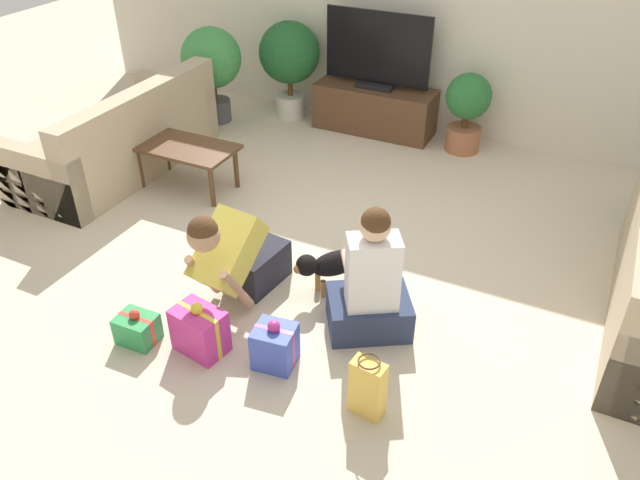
% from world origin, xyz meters
% --- Properties ---
extents(ground_plane, '(16.00, 16.00, 0.00)m').
position_xyz_m(ground_plane, '(0.00, 0.00, 0.00)').
color(ground_plane, beige).
extents(wall_back, '(8.40, 0.06, 2.60)m').
position_xyz_m(wall_back, '(0.00, 2.63, 1.30)').
color(wall_back, beige).
rests_on(wall_back, ground_plane).
extents(sofa_left, '(0.92, 2.01, 0.82)m').
position_xyz_m(sofa_left, '(-2.38, 0.48, 0.29)').
color(sofa_left, tan).
rests_on(sofa_left, ground_plane).
extents(coffee_table, '(0.89, 0.50, 0.41)m').
position_xyz_m(coffee_table, '(-1.60, 0.45, 0.36)').
color(coffee_table, brown).
rests_on(coffee_table, ground_plane).
extents(tv_console, '(1.26, 0.44, 0.48)m').
position_xyz_m(tv_console, '(-0.57, 2.34, 0.24)').
color(tv_console, brown).
rests_on(tv_console, ground_plane).
extents(tv, '(1.11, 0.20, 0.77)m').
position_xyz_m(tv, '(-0.57, 2.34, 0.83)').
color(tv, black).
rests_on(tv, tv_console).
extents(potted_plant_back_right, '(0.44, 0.44, 0.79)m').
position_xyz_m(potted_plant_back_right, '(0.41, 2.29, 0.46)').
color(potted_plant_back_right, '#A36042').
rests_on(potted_plant_back_right, ground_plane).
extents(potted_plant_back_left, '(0.65, 0.65, 1.05)m').
position_xyz_m(potted_plant_back_left, '(-1.55, 2.29, 0.67)').
color(potted_plant_back_left, beige).
rests_on(potted_plant_back_left, ground_plane).
extents(potted_plant_corner_left, '(0.64, 0.64, 1.02)m').
position_xyz_m(potted_plant_corner_left, '(-2.24, 1.83, 0.65)').
color(potted_plant_corner_left, '#4C4C51').
rests_on(potted_plant_corner_left, ground_plane).
extents(person_kneeling, '(0.40, 0.83, 0.80)m').
position_xyz_m(person_kneeling, '(-0.34, -0.70, 0.36)').
color(person_kneeling, '#23232D').
rests_on(person_kneeling, ground_plane).
extents(person_sitting, '(0.65, 0.62, 0.94)m').
position_xyz_m(person_sitting, '(0.59, -0.60, 0.34)').
color(person_sitting, '#283351').
rests_on(person_sitting, ground_plane).
extents(dog, '(0.39, 0.44, 0.34)m').
position_xyz_m(dog, '(0.18, -0.36, 0.23)').
color(dog, black).
rests_on(dog, ground_plane).
extents(gift_box_a, '(0.35, 0.27, 0.37)m').
position_xyz_m(gift_box_a, '(-0.29, -1.24, 0.15)').
color(gift_box_a, '#CC3389').
rests_on(gift_box_a, ground_plane).
extents(gift_box_b, '(0.25, 0.20, 0.25)m').
position_xyz_m(gift_box_b, '(-0.69, -1.35, 0.10)').
color(gift_box_b, '#2D934C').
rests_on(gift_box_b, ground_plane).
extents(gift_box_c, '(0.27, 0.25, 0.33)m').
position_xyz_m(gift_box_c, '(0.19, -1.14, 0.14)').
color(gift_box_c, '#3D51BC').
rests_on(gift_box_c, ground_plane).
extents(gift_bag_a, '(0.20, 0.14, 0.40)m').
position_xyz_m(gift_bag_a, '(0.84, -1.25, 0.19)').
color(gift_bag_a, '#E5B74C').
rests_on(gift_bag_a, ground_plane).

